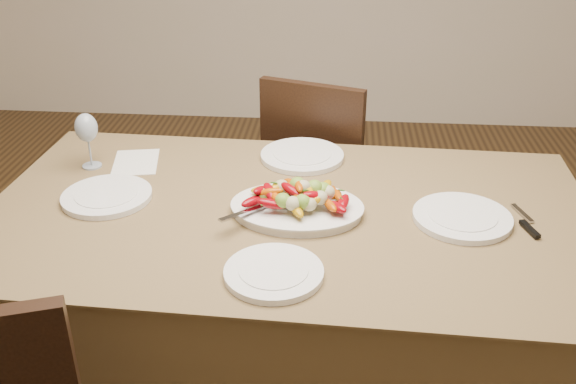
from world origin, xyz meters
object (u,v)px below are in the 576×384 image
(plate_far, at_px, (302,156))
(plate_near, at_px, (274,273))
(chair_far, at_px, (326,177))
(plate_left, at_px, (107,196))
(wine_glass, at_px, (88,139))
(dining_table, at_px, (288,310))
(plate_right, at_px, (462,218))
(serving_platter, at_px, (297,210))

(plate_far, relative_size, plate_near, 1.15)
(chair_far, relative_size, plate_left, 3.42)
(wine_glass, bearing_deg, plate_left, -60.09)
(chair_far, xyz_separation_m, plate_near, (-0.11, -1.15, 0.29))
(dining_table, height_order, plate_left, plate_left)
(plate_near, bearing_deg, plate_left, 146.75)
(plate_left, xyz_separation_m, plate_near, (0.56, -0.37, 0.00))
(wine_glass, bearing_deg, plate_right, -12.44)
(dining_table, relative_size, wine_glass, 8.98)
(plate_far, xyz_separation_m, plate_near, (-0.03, -0.72, 0.00))
(plate_left, distance_m, plate_near, 0.67)
(plate_far, bearing_deg, wine_glass, -169.90)
(plate_right, height_order, plate_near, same)
(dining_table, bearing_deg, chair_far, 83.06)
(wine_glass, bearing_deg, plate_far, 10.10)
(plate_right, bearing_deg, serving_platter, 179.81)
(serving_platter, bearing_deg, dining_table, 149.43)
(chair_far, bearing_deg, plate_near, 103.40)
(plate_near, height_order, wine_glass, wine_glass)
(chair_far, height_order, serving_platter, chair_far)
(chair_far, distance_m, plate_near, 1.20)
(serving_platter, bearing_deg, plate_far, 91.37)
(plate_far, xyz_separation_m, wine_glass, (-0.72, -0.13, 0.09))
(chair_far, height_order, plate_far, chair_far)
(serving_platter, height_order, wine_glass, wine_glass)
(serving_platter, bearing_deg, plate_left, 176.10)
(plate_near, relative_size, wine_glass, 1.25)
(dining_table, relative_size, plate_right, 6.40)
(wine_glass, bearing_deg, chair_far, 35.16)
(plate_left, bearing_deg, plate_near, -33.25)
(serving_platter, relative_size, wine_glass, 1.88)
(dining_table, xyz_separation_m, plate_left, (-0.57, 0.02, 0.39))
(plate_left, xyz_separation_m, plate_far, (0.59, 0.35, 0.00))
(plate_left, bearing_deg, serving_platter, -3.90)
(dining_table, bearing_deg, plate_right, -2.05)
(plate_right, height_order, wine_glass, wine_glass)
(serving_platter, bearing_deg, plate_near, -96.31)
(plate_left, height_order, wine_glass, wine_glass)
(dining_table, xyz_separation_m, plate_far, (0.02, 0.38, 0.39))
(dining_table, distance_m, plate_right, 0.64)
(dining_table, height_order, plate_right, plate_right)
(plate_right, relative_size, plate_far, 0.98)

